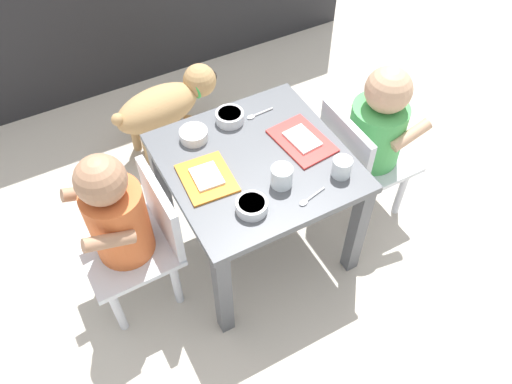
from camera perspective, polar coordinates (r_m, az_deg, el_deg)
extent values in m
plane|color=beige|center=(1.94, 0.00, -5.48)|extent=(7.00, 7.00, 0.00)
cube|color=#515459|center=(1.60, 0.00, 3.28)|extent=(0.55, 0.55, 0.03)
cube|color=#515459|center=(1.59, -3.65, -11.15)|extent=(0.04, 0.04, 0.42)
cube|color=#515459|center=(1.74, 11.08, -4.18)|extent=(0.04, 0.04, 0.42)
cube|color=#515459|center=(1.86, -10.33, 0.78)|extent=(0.04, 0.04, 0.42)
cube|color=#515459|center=(1.99, 2.87, 5.91)|extent=(0.04, 0.04, 0.42)
cube|color=silver|center=(1.66, -13.95, -6.10)|extent=(0.28, 0.28, 0.02)
cube|color=silver|center=(1.58, -10.45, -1.87)|extent=(0.03, 0.27, 0.22)
cylinder|color=#D86633|center=(1.55, -14.88, -3.26)|extent=(0.17, 0.17, 0.26)
sphere|color=#A87A5B|center=(1.40, -16.80, 1.27)|extent=(0.14, 0.14, 0.14)
cylinder|color=silver|center=(1.82, -17.18, -7.32)|extent=(0.03, 0.03, 0.25)
cylinder|color=silver|center=(1.71, -15.09, -12.34)|extent=(0.03, 0.03, 0.25)
cylinder|color=silver|center=(1.83, -11.36, -4.91)|extent=(0.03, 0.03, 0.25)
cylinder|color=silver|center=(1.72, -8.85, -9.70)|extent=(0.03, 0.03, 0.25)
cylinder|color=#A87A5B|center=(1.56, -18.19, -0.03)|extent=(0.15, 0.04, 0.09)
cylinder|color=#A87A5B|center=(1.44, -15.91, -5.21)|extent=(0.15, 0.04, 0.09)
cube|color=silver|center=(1.90, 12.42, 3.66)|extent=(0.28, 0.28, 0.02)
cube|color=silver|center=(1.75, 9.74, 4.94)|extent=(0.02, 0.27, 0.22)
cylinder|color=#4CB259|center=(1.81, 13.07, 6.33)|extent=(0.19, 0.19, 0.23)
sphere|color=tan|center=(1.70, 14.42, 10.86)|extent=(0.15, 0.15, 0.15)
cylinder|color=silver|center=(2.00, 15.75, 0.15)|extent=(0.03, 0.03, 0.25)
cylinder|color=silver|center=(2.09, 12.38, 3.84)|extent=(0.03, 0.03, 0.25)
cylinder|color=silver|center=(1.90, 11.15, -2.05)|extent=(0.03, 0.03, 0.25)
cylinder|color=silver|center=(2.00, 7.83, 1.92)|extent=(0.03, 0.03, 0.25)
cylinder|color=tan|center=(1.75, 16.71, 6.03)|extent=(0.15, 0.04, 0.09)
cylinder|color=tan|center=(1.86, 12.64, 10.08)|extent=(0.15, 0.04, 0.09)
ellipsoid|color=tan|center=(2.16, -10.83, 9.09)|extent=(0.39, 0.23, 0.16)
sphere|color=tan|center=(2.20, -6.24, 12.15)|extent=(0.14, 0.14, 0.14)
sphere|color=black|center=(2.22, -5.17, 12.56)|extent=(0.06, 0.06, 0.06)
torus|color=green|center=(2.20, -7.05, 11.52)|extent=(0.05, 0.12, 0.12)
sphere|color=tan|center=(2.09, -15.03, 7.73)|extent=(0.05, 0.05, 0.05)
cylinder|color=tan|center=(2.24, -7.43, 6.75)|extent=(0.04, 0.04, 0.14)
cylinder|color=tan|center=(2.32, -8.88, 8.19)|extent=(0.04, 0.04, 0.14)
cylinder|color=tan|center=(2.18, -11.82, 4.49)|extent=(0.04, 0.04, 0.14)
cylinder|color=tan|center=(2.26, -13.18, 6.02)|extent=(0.04, 0.04, 0.14)
cube|color=orange|center=(1.54, -5.45, 1.56)|extent=(0.16, 0.18, 0.01)
cube|color=white|center=(1.54, -5.47, 1.76)|extent=(0.09, 0.10, 0.01)
cube|color=red|center=(1.65, 5.09, 5.68)|extent=(0.16, 0.22, 0.01)
cube|color=white|center=(1.64, 5.11, 5.88)|extent=(0.09, 0.12, 0.01)
cylinder|color=white|center=(1.55, 9.45, 2.70)|extent=(0.06, 0.06, 0.06)
cylinder|color=silver|center=(1.56, 9.39, 2.39)|extent=(0.05, 0.05, 0.04)
cylinder|color=white|center=(1.50, 2.86, 1.73)|extent=(0.06, 0.06, 0.07)
cylinder|color=silver|center=(1.51, 2.83, 1.25)|extent=(0.06, 0.06, 0.03)
cylinder|color=white|center=(1.66, -6.88, 6.28)|extent=(0.09, 0.09, 0.03)
cylinder|color=#D84C33|center=(1.65, -6.92, 6.62)|extent=(0.07, 0.07, 0.01)
cylinder|color=white|center=(1.45, -0.47, -1.56)|extent=(0.09, 0.09, 0.03)
cylinder|color=gold|center=(1.44, -0.47, -1.22)|extent=(0.08, 0.08, 0.01)
cylinder|color=white|center=(1.70, -2.91, 8.26)|extent=(0.09, 0.09, 0.04)
cylinder|color=#D84C33|center=(1.69, -2.93, 8.64)|extent=(0.08, 0.08, 0.01)
cylinder|color=silver|center=(1.50, 6.55, -0.25)|extent=(0.07, 0.02, 0.01)
ellipsoid|color=silver|center=(1.48, 5.27, -1.19)|extent=(0.03, 0.03, 0.01)
cylinder|color=silver|center=(1.74, 0.78, 8.82)|extent=(0.08, 0.01, 0.01)
ellipsoid|color=silver|center=(1.73, -0.57, 8.28)|extent=(0.03, 0.02, 0.01)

